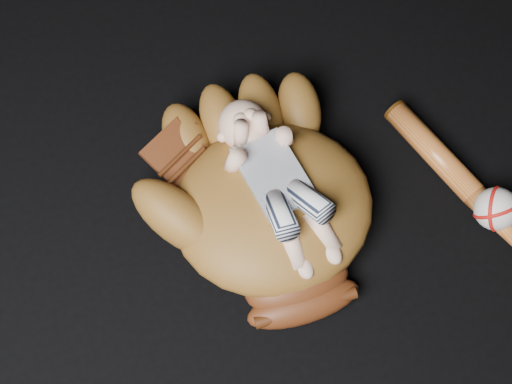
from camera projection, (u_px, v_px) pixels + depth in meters
baseball_glove at (273, 203)px, 1.14m from camera, size 0.50×0.56×0.16m
newborn_baby at (281, 186)px, 1.10m from camera, size 0.18×0.35×0.14m
baseball_bat at (485, 206)px, 1.20m from camera, size 0.16×0.51×0.05m
baseball at (496, 209)px, 1.18m from camera, size 0.11×0.11×0.08m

